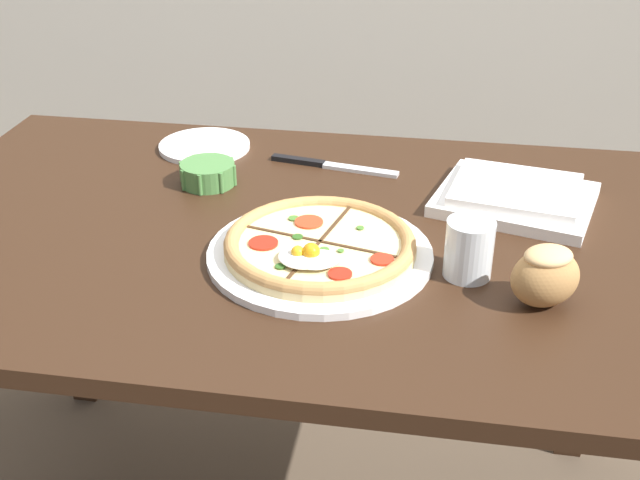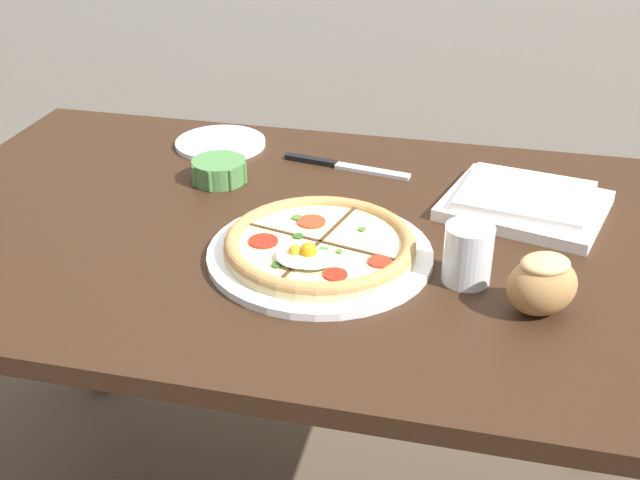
# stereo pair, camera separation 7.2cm
# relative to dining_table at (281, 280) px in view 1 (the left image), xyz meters

# --- Properties ---
(dining_table) EXTENTS (1.28, 0.83, 0.73)m
(dining_table) POSITION_rel_dining_table_xyz_m (0.00, 0.00, 0.00)
(dining_table) COLOR #331E11
(dining_table) RESTS_ON ground_plane
(pizza) EXTENTS (0.34, 0.34, 0.05)m
(pizza) POSITION_rel_dining_table_xyz_m (0.08, -0.09, 0.12)
(pizza) COLOR white
(pizza) RESTS_ON dining_table
(ramekin_bowl) EXTENTS (0.10, 0.10, 0.04)m
(ramekin_bowl) POSITION_rel_dining_table_xyz_m (-0.16, 0.14, 0.12)
(ramekin_bowl) COLOR #4C8442
(ramekin_bowl) RESTS_ON dining_table
(napkin_folded) EXTENTS (0.30, 0.27, 0.04)m
(napkin_folded) POSITION_rel_dining_table_xyz_m (0.38, 0.14, 0.12)
(napkin_folded) COLOR white
(napkin_folded) RESTS_ON dining_table
(bread_piece_mid) EXTENTS (0.12, 0.11, 0.09)m
(bread_piece_mid) POSITION_rel_dining_table_xyz_m (0.40, -0.16, 0.15)
(bread_piece_mid) COLOR #B27F47
(bread_piece_mid) RESTS_ON dining_table
(knife_main) EXTENTS (0.25, 0.06, 0.01)m
(knife_main) POSITION_rel_dining_table_xyz_m (0.05, 0.24, 0.11)
(knife_main) COLOR silver
(knife_main) RESTS_ON dining_table
(water_glass) EXTENTS (0.07, 0.07, 0.09)m
(water_glass) POSITION_rel_dining_table_xyz_m (0.30, -0.10, 0.14)
(water_glass) COLOR white
(water_glass) RESTS_ON dining_table
(side_saucer) EXTENTS (0.18, 0.18, 0.01)m
(side_saucer) POSITION_rel_dining_table_xyz_m (-0.21, 0.29, 0.11)
(side_saucer) COLOR white
(side_saucer) RESTS_ON dining_table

